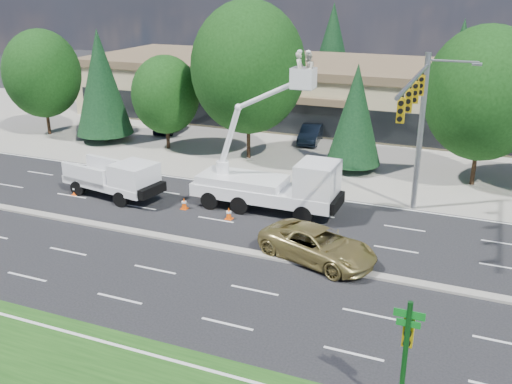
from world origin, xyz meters
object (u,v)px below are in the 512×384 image
at_px(signal_mast, 419,115).
at_px(street_sign_pole, 406,346).
at_px(minivan, 318,245).
at_px(bucket_truck, 276,179).
at_px(utility_pickup, 117,182).

relative_size(signal_mast, street_sign_pole, 2.54).
bearing_deg(minivan, bucket_truck, 55.93).
bearing_deg(bucket_truck, street_sign_pole, -56.36).
bearing_deg(utility_pickup, minivan, -4.75).
bearing_deg(minivan, street_sign_pole, -131.80).
xyz_separation_m(signal_mast, street_sign_pole, (1.97, -15.45, -3.61)).
relative_size(bucket_truck, minivan, 1.60).
xyz_separation_m(utility_pickup, minivan, (13.88, -3.52, -0.19)).
bearing_deg(utility_pickup, signal_mast, 19.12).
relative_size(signal_mast, minivan, 1.76).
height_order(signal_mast, utility_pickup, signal_mast).
height_order(signal_mast, minivan, signal_mast).
bearing_deg(street_sign_pole, utility_pickup, 146.87).
relative_size(street_sign_pole, utility_pickup, 0.61).
xyz_separation_m(bucket_truck, minivan, (4.01, -5.09, -1.19)).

